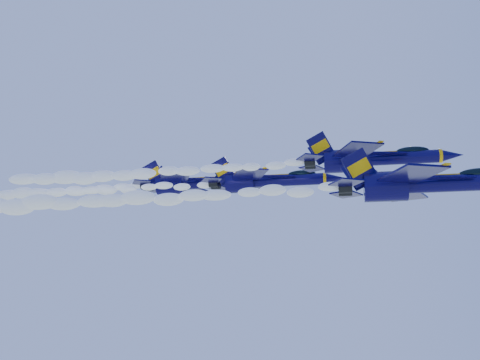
% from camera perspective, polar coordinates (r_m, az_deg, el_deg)
% --- Properties ---
extents(jet_lead, '(19.00, 15.59, 7.06)m').
position_cam_1_polar(jet_lead, '(53.70, 19.26, -0.36)').
color(jet_lead, '#09043D').
extents(smoke_trail_jet_lead, '(39.34, 1.97, 1.77)m').
position_cam_1_polar(smoke_trail_jet_lead, '(56.46, -9.79, -1.97)').
color(smoke_trail_jet_lead, white).
extents(jet_second, '(18.17, 14.91, 6.75)m').
position_cam_1_polar(jet_second, '(65.02, 13.86, 2.22)').
color(jet_second, '#09043D').
extents(smoke_trail_jet_second, '(39.34, 1.88, 1.69)m').
position_cam_1_polar(smoke_trail_jet_second, '(68.87, -9.52, 0.78)').
color(smoke_trail_jet_second, white).
extents(jet_third, '(18.37, 15.07, 6.83)m').
position_cam_1_polar(jet_third, '(72.85, 2.91, -0.07)').
color(jet_third, '#09043D').
extents(smoke_trail_jet_third, '(39.34, 1.90, 1.71)m').
position_cam_1_polar(smoke_trail_jet_third, '(81.07, -16.74, -1.18)').
color(smoke_trail_jet_third, white).
extents(jet_fourth, '(19.49, 15.99, 7.24)m').
position_cam_1_polar(jet_fourth, '(82.20, -4.80, -0.32)').
color(jet_fourth, '#09043D').
extents(smoke_trail_jet_fourth, '(39.34, 2.02, 1.81)m').
position_cam_1_polar(smoke_trail_jet_fourth, '(93.44, -21.60, -1.28)').
color(smoke_trail_jet_fourth, white).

